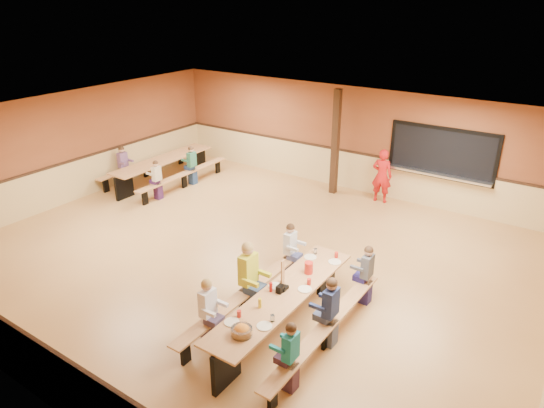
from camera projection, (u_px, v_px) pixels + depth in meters
The scene contains 23 objects.
ground at pixel (249, 256), 10.76m from camera, with size 12.00×12.00×0.00m, color #A4723E.
room_envelope at pixel (248, 228), 10.48m from camera, with size 12.04×10.04×3.02m.
kitchen_pass_through at pixel (442, 155), 12.59m from camera, with size 2.78×0.28×1.38m.
structural_post at pixel (335, 143), 13.60m from camera, with size 0.18×0.18×3.00m, color black.
cafeteria_table_main at pixel (283, 304), 8.21m from camera, with size 1.91×3.70×0.74m.
cafeteria_table_second at pixel (164, 166), 14.77m from camera, with size 1.91×3.70×0.74m.
seated_child_white_left at pixel (208, 313), 7.86m from camera, with size 0.37×0.30×1.21m, color white, non-canonical shape.
seated_adult_yellow at pixel (248, 278), 8.65m from camera, with size 0.45×0.37×1.39m, color gold, non-canonical shape.
seated_child_grey_left at pixel (290, 251), 9.76m from camera, with size 0.36×0.29×1.18m, color silver, non-canonical shape.
seated_child_teal_right at pixel (291, 357), 6.93m from camera, with size 0.34×0.28×1.15m, color teal, non-canonical shape.
seated_child_navy_right at pixel (330, 312), 7.83m from camera, with size 0.39×0.32×1.25m, color navy, non-canonical shape.
seated_child_char_right at pixel (367, 275), 8.93m from camera, with size 0.35×0.29×1.17m, color #4A4C54, non-canonical shape.
seated_child_purple_sec at pixel (123, 166), 14.53m from camera, with size 0.36×0.30×1.20m, color #714C78, non-canonical shape.
seated_child_green_sec at pixel (192, 166), 14.61m from camera, with size 0.35×0.29×1.17m, color #2B6950, non-canonical shape.
seated_child_tan_sec at pixel (157, 180), 13.54m from camera, with size 0.32×0.27×1.12m, color beige, non-canonical shape.
standing_woman at pixel (382, 176), 13.29m from camera, with size 0.55×0.36×1.52m, color red.
punch_pitcher at pixel (309, 268), 8.67m from camera, with size 0.16×0.16×0.22m, color red.
chip_bowl at pixel (242, 331), 7.11m from camera, with size 0.32×0.32×0.15m, color orange, non-canonical shape.
napkin_dispenser at pixel (280, 289), 8.13m from camera, with size 0.10×0.14×0.13m, color black.
condiment_mustard at pixel (260, 303), 7.72m from camera, with size 0.06×0.06×0.17m, color yellow.
condiment_ketchup at pixel (271, 287), 8.14m from camera, with size 0.06×0.06×0.17m, color #B2140F.
table_paddle at pixel (283, 282), 8.19m from camera, with size 0.16×0.16×0.56m.
place_settings at pixel (284, 291), 8.10m from camera, with size 0.65×3.30×0.11m, color beige, non-canonical shape.
Camera 1 is at (5.70, -7.49, 5.37)m, focal length 32.00 mm.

